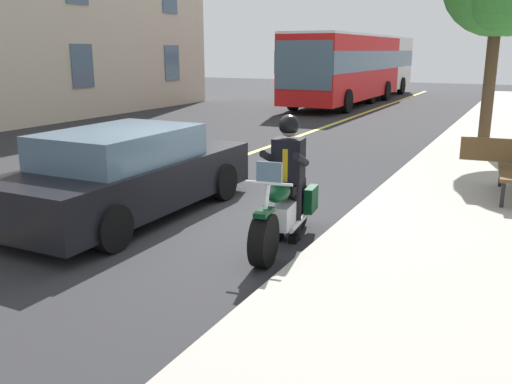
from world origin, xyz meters
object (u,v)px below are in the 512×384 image
rider_main (288,167)px  bus_near (346,65)px  bus_far (368,63)px  car_silver (128,173)px  motorcycle_main (284,212)px

rider_main → bus_near: bearing=-164.5°
bus_far → car_silver: 24.28m
bus_near → motorcycle_main: bearing=15.4°
rider_main → bus_near: bus_near is taller
rider_main → car_silver: (0.08, -2.70, -0.35)m
car_silver → bus_far: bearing=-173.2°
rider_main → bus_far: 24.66m
bus_far → car_silver: bus_far is taller
bus_near → car_silver: 19.63m
bus_far → car_silver: size_ratio=2.40×
motorcycle_main → bus_far: bearing=-166.9°
rider_main → car_silver: 2.72m
rider_main → car_silver: size_ratio=0.38×
motorcycle_main → rider_main: 0.61m
motorcycle_main → car_silver: car_silver is taller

